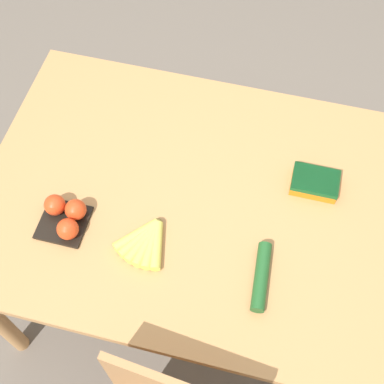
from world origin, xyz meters
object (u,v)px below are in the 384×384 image
(banana_bunch, at_px, (146,241))
(carrot_bag, at_px, (315,182))
(tomato_pack, at_px, (66,216))
(cucumber_near, at_px, (261,276))

(banana_bunch, height_order, carrot_bag, carrot_bag)
(tomato_pack, xyz_separation_m, carrot_bag, (-0.72, -0.31, -0.01))
(carrot_bag, height_order, cucumber_near, carrot_bag)
(tomato_pack, xyz_separation_m, cucumber_near, (-0.61, 0.04, -0.02))
(banana_bunch, bearing_deg, cucumber_near, 175.48)
(carrot_bag, bearing_deg, tomato_pack, 23.36)
(tomato_pack, height_order, carrot_bag, tomato_pack)
(tomato_pack, height_order, cucumber_near, tomato_pack)
(tomato_pack, distance_m, cucumber_near, 0.61)
(carrot_bag, distance_m, cucumber_near, 0.37)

